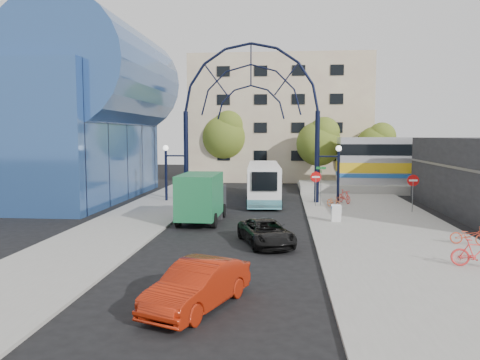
# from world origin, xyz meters

# --- Properties ---
(ground) EXTENTS (120.00, 120.00, 0.00)m
(ground) POSITION_xyz_m (0.00, 0.00, 0.00)
(ground) COLOR black
(ground) RESTS_ON ground
(sidewalk_east) EXTENTS (8.00, 56.00, 0.12)m
(sidewalk_east) POSITION_xyz_m (8.00, 4.00, 0.06)
(sidewalk_east) COLOR gray
(sidewalk_east) RESTS_ON ground
(plaza_west) EXTENTS (5.00, 50.00, 0.12)m
(plaza_west) POSITION_xyz_m (-6.50, 6.00, 0.06)
(plaza_west) COLOR gray
(plaza_west) RESTS_ON ground
(gateway_arch) EXTENTS (13.64, 0.44, 12.10)m
(gateway_arch) POSITION_xyz_m (0.00, 14.00, 8.56)
(gateway_arch) COLOR black
(gateway_arch) RESTS_ON ground
(stop_sign) EXTENTS (0.80, 0.07, 2.50)m
(stop_sign) POSITION_xyz_m (4.80, 12.00, 1.99)
(stop_sign) COLOR slate
(stop_sign) RESTS_ON sidewalk_east
(do_not_enter_sign) EXTENTS (0.76, 0.07, 2.48)m
(do_not_enter_sign) POSITION_xyz_m (11.00, 10.00, 1.98)
(do_not_enter_sign) COLOR slate
(do_not_enter_sign) RESTS_ON sidewalk_east
(street_name_sign) EXTENTS (0.70, 0.70, 2.80)m
(street_name_sign) POSITION_xyz_m (5.20, 12.60, 2.13)
(street_name_sign) COLOR slate
(street_name_sign) RESTS_ON sidewalk_east
(sandwich_board) EXTENTS (0.55, 0.61, 0.99)m
(sandwich_board) POSITION_xyz_m (5.60, 5.98, 0.74)
(sandwich_board) COLOR white
(sandwich_board) RESTS_ON sidewalk_east
(transit_hall) EXTENTS (16.50, 18.00, 14.50)m
(transit_hall) POSITION_xyz_m (-15.30, 15.00, 6.70)
(transit_hall) COLOR #2C4E89
(transit_hall) RESTS_ON ground
(apartment_block) EXTENTS (20.00, 12.10, 14.00)m
(apartment_block) POSITION_xyz_m (2.00, 34.97, 7.00)
(apartment_block) COLOR tan
(apartment_block) RESTS_ON ground
(train_platform) EXTENTS (32.00, 5.00, 0.80)m
(train_platform) POSITION_xyz_m (20.00, 22.00, 0.40)
(train_platform) COLOR gray
(train_platform) RESTS_ON ground
(train_car) EXTENTS (25.10, 3.05, 4.20)m
(train_car) POSITION_xyz_m (20.00, 22.00, 2.90)
(train_car) COLOR #B7B7BC
(train_car) RESTS_ON train_platform
(tree_north_a) EXTENTS (4.48, 4.48, 7.00)m
(tree_north_a) POSITION_xyz_m (6.12, 25.93, 4.61)
(tree_north_a) COLOR #382314
(tree_north_a) RESTS_ON ground
(tree_north_b) EXTENTS (5.12, 5.12, 8.00)m
(tree_north_b) POSITION_xyz_m (-3.88, 29.93, 5.27)
(tree_north_b) COLOR #382314
(tree_north_b) RESTS_ON ground
(tree_north_c) EXTENTS (4.16, 4.16, 6.50)m
(tree_north_c) POSITION_xyz_m (12.12, 27.93, 4.28)
(tree_north_c) COLOR #382314
(tree_north_c) RESTS_ON ground
(city_bus) EXTENTS (2.96, 10.75, 2.92)m
(city_bus) POSITION_xyz_m (0.95, 15.02, 1.53)
(city_bus) COLOR white
(city_bus) RESTS_ON ground
(green_truck) EXTENTS (2.36, 5.88, 2.95)m
(green_truck) POSITION_xyz_m (-2.33, 5.86, 1.47)
(green_truck) COLOR black
(green_truck) RESTS_ON ground
(black_suv) EXTENTS (3.24, 4.68, 1.19)m
(black_suv) POSITION_xyz_m (1.70, 0.28, 0.59)
(black_suv) COLOR black
(black_suv) RESTS_ON ground
(red_sedan) EXTENTS (2.94, 4.51, 1.41)m
(red_sedan) POSITION_xyz_m (-0.04, -8.05, 0.70)
(red_sedan) COLOR maroon
(red_sedan) RESTS_ON ground
(bike_near_a) EXTENTS (1.23, 1.62, 0.82)m
(bike_near_a) POSITION_xyz_m (6.04, 11.56, 0.53)
(bike_near_a) COLOR #D6612A
(bike_near_a) RESTS_ON sidewalk_east
(bike_near_b) EXTENTS (1.10, 1.70, 0.99)m
(bike_near_b) POSITION_xyz_m (7.06, 13.77, 0.62)
(bike_near_b) COLOR red
(bike_near_b) RESTS_ON sidewalk_east
(bike_far_a) EXTENTS (1.72, 1.03, 0.85)m
(bike_far_a) POSITION_xyz_m (11.09, 0.68, 0.55)
(bike_far_a) COLOR #D9482B
(bike_far_a) RESTS_ON sidewalk_east
(bike_far_b) EXTENTS (1.87, 0.87, 1.09)m
(bike_far_b) POSITION_xyz_m (9.89, -3.17, 0.66)
(bike_far_b) COLOR red
(bike_far_b) RESTS_ON sidewalk_east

